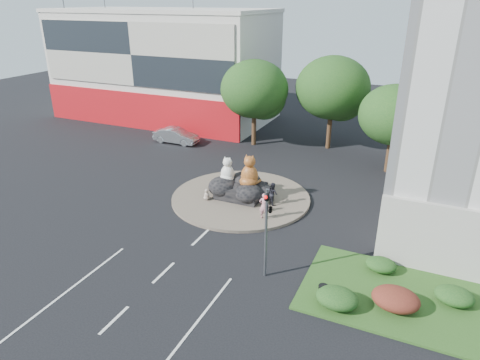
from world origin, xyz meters
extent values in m
plane|color=black|center=(0.00, 0.00, 0.00)|extent=(120.00, 120.00, 0.00)
cylinder|color=brown|center=(0.00, 10.00, 0.10)|extent=(10.00, 10.00, 0.20)
cube|color=beige|center=(-18.00, 28.00, 6.00)|extent=(25.00, 12.00, 12.00)
cube|color=#B21016|center=(-18.00, 21.95, 2.00)|extent=(25.00, 0.30, 4.00)
cube|color=#B2AD9E|center=(-18.00, 21.90, 8.00)|extent=(24.00, 0.15, 6.50)
cube|color=beige|center=(-18.00, 28.00, 12.20)|extent=(25.20, 12.20, 0.40)
cube|color=#264C19|center=(12.00, 3.00, 0.06)|extent=(10.00, 6.00, 0.12)
cylinder|color=#382314|center=(-4.00, 22.00, 1.87)|extent=(0.44, 0.44, 3.74)
ellipsoid|color=#123A15|center=(-4.00, 22.00, 5.53)|extent=(6.46, 6.46, 5.49)
sphere|color=#123A15|center=(-3.20, 22.50, 4.68)|extent=(4.25, 4.25, 4.25)
sphere|color=#123A15|center=(-4.70, 21.70, 4.93)|extent=(3.74, 3.74, 3.74)
cylinder|color=#382314|center=(3.00, 24.00, 1.98)|extent=(0.44, 0.44, 3.96)
ellipsoid|color=#123A15|center=(3.00, 24.00, 5.85)|extent=(6.84, 6.84, 5.81)
sphere|color=#123A15|center=(3.80, 24.50, 4.95)|extent=(4.50, 4.50, 4.50)
sphere|color=#123A15|center=(2.30, 23.70, 5.22)|extent=(3.96, 3.96, 3.96)
cylinder|color=#382314|center=(9.00, 20.00, 1.65)|extent=(0.44, 0.44, 3.30)
ellipsoid|color=#123A15|center=(9.00, 20.00, 4.88)|extent=(5.70, 5.70, 4.84)
sphere|color=#123A15|center=(9.80, 20.50, 4.12)|extent=(3.75, 3.75, 3.75)
sphere|color=#123A15|center=(8.30, 19.70, 4.35)|extent=(3.30, 3.30, 3.30)
ellipsoid|color=#123A15|center=(9.00, 1.00, 0.57)|extent=(2.00, 1.60, 0.90)
ellipsoid|color=#541D16|center=(11.50, 2.00, 0.61)|extent=(2.20, 1.76, 0.99)
ellipsoid|color=#123A15|center=(14.00, 3.50, 0.53)|extent=(1.80, 1.44, 0.81)
ellipsoid|color=#123A15|center=(10.50, 4.80, 0.48)|extent=(1.60, 1.28, 0.72)
cylinder|color=#595B60|center=(5.00, 2.00, 2.50)|extent=(0.14, 0.14, 5.00)
imported|color=black|center=(5.00, 2.00, 4.20)|extent=(0.21, 0.26, 1.30)
imported|color=black|center=(5.20, 2.00, 4.00)|extent=(0.26, 1.24, 0.50)
sphere|color=red|center=(5.00, 1.82, 4.65)|extent=(0.18, 0.18, 0.18)
cylinder|color=#595B60|center=(13.00, 8.00, 4.00)|extent=(0.18, 0.18, 8.00)
cylinder|color=#595B60|center=(12.00, 8.00, 8.00)|extent=(2.00, 0.12, 0.12)
cube|color=silver|center=(11.00, 8.00, 7.90)|extent=(0.50, 0.22, 0.12)
imported|color=#BF7B88|center=(2.75, 7.58, 1.10)|extent=(0.72, 0.54, 1.79)
imported|color=black|center=(2.52, 9.79, 1.00)|extent=(0.98, 0.96, 1.60)
imported|color=#A6A9AD|center=(-11.28, 19.21, 0.76)|extent=(4.65, 1.71, 1.52)
cylinder|color=black|center=(8.26, 1.34, 0.46)|extent=(0.57, 0.57, 0.68)
camera|label=1|loc=(11.55, -15.61, 13.48)|focal=32.00mm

